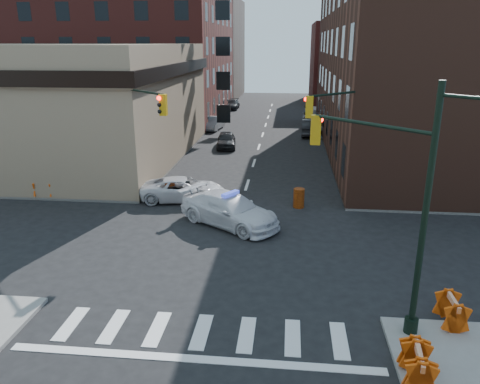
% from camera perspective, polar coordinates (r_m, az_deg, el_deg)
% --- Properties ---
extents(ground, '(140.00, 140.00, 0.00)m').
position_cam_1_polar(ground, '(22.05, -1.48, -6.68)').
color(ground, black).
rests_on(ground, ground).
extents(sidewalk_nw, '(34.00, 54.50, 0.15)m').
position_cam_1_polar(sidewalk_nw, '(59.26, -19.95, 7.95)').
color(sidewalk_nw, gray).
rests_on(sidewalk_nw, ground).
extents(sidewalk_ne, '(34.00, 54.50, 0.15)m').
position_cam_1_polar(sidewalk_ne, '(57.16, 26.95, 6.76)').
color(sidewalk_ne, gray).
rests_on(sidewalk_ne, ground).
extents(bank_building, '(22.00, 22.00, 9.00)m').
position_cam_1_polar(bank_building, '(41.62, -22.61, 10.07)').
color(bank_building, '#877359').
rests_on(bank_building, ground).
extents(apartment_block, '(25.00, 25.00, 24.00)m').
position_cam_1_polar(apartment_block, '(63.59, -14.32, 19.87)').
color(apartment_block, '#5C211D').
rests_on(apartment_block, ground).
extents(commercial_row_ne, '(14.00, 34.00, 14.00)m').
position_cam_1_polar(commercial_row_ne, '(43.69, 20.30, 13.94)').
color(commercial_row_ne, '#4B291E').
rests_on(commercial_row_ne, ground).
extents(filler_nw, '(20.00, 18.00, 16.00)m').
position_cam_1_polar(filler_nw, '(84.00, -7.16, 16.89)').
color(filler_nw, brown).
rests_on(filler_nw, ground).
extents(filler_ne, '(16.00, 16.00, 12.00)m').
position_cam_1_polar(filler_ne, '(78.78, 14.77, 14.96)').
color(filler_ne, '#5C211D').
rests_on(filler_ne, ground).
extents(signal_pole_se, '(5.40, 5.27, 8.00)m').
position_cam_1_polar(signal_pole_se, '(15.44, 18.36, -0.16)').
color(signal_pole_se, black).
rests_on(signal_pole_se, sidewalk_se).
extents(signal_pole_nw, '(3.58, 3.67, 8.00)m').
position_cam_1_polar(signal_pole_nw, '(27.05, -12.54, 7.16)').
color(signal_pole_nw, black).
rests_on(signal_pole_nw, sidewalk_nw).
extents(signal_pole_ne, '(3.67, 3.58, 8.00)m').
position_cam_1_polar(signal_pole_ne, '(25.89, 13.03, 6.67)').
color(signal_pole_ne, black).
rests_on(signal_pole_ne, sidewalk_ne).
extents(tree_ne_near, '(3.00, 3.00, 4.85)m').
position_cam_1_polar(tree_ne_near, '(46.49, 12.12, 10.44)').
color(tree_ne_near, black).
rests_on(tree_ne_near, sidewalk_ne).
extents(tree_ne_far, '(3.00, 3.00, 4.85)m').
position_cam_1_polar(tree_ne_far, '(54.41, 11.29, 11.51)').
color(tree_ne_far, black).
rests_on(tree_ne_far, sidewalk_ne).
extents(police_car, '(6.04, 5.09, 1.66)m').
position_cam_1_polar(police_car, '(24.33, -1.31, -2.17)').
color(police_car, white).
rests_on(police_car, ground).
extents(pickup, '(5.27, 2.88, 1.40)m').
position_cam_1_polar(pickup, '(28.32, -6.92, 0.34)').
color(pickup, silver).
rests_on(pickup, ground).
extents(parked_car_wnear, '(2.11, 4.31, 1.42)m').
position_cam_1_polar(parked_car_wnear, '(42.57, -1.69, 6.37)').
color(parked_car_wnear, black).
rests_on(parked_car_wnear, ground).
extents(parked_car_wfar, '(2.01, 4.40, 1.40)m').
position_cam_1_polar(parked_car_wfar, '(51.58, -3.23, 8.36)').
color(parked_car_wfar, gray).
rests_on(parked_car_wfar, ground).
extents(parked_car_wdeep, '(1.90, 4.62, 1.34)m').
position_cam_1_polar(parked_car_wdeep, '(67.88, -0.98, 10.63)').
color(parked_car_wdeep, black).
rests_on(parked_car_wdeep, ground).
extents(parked_car_enear, '(1.87, 4.98, 1.62)m').
position_cam_1_polar(parked_car_enear, '(48.86, 8.56, 7.79)').
color(parked_car_enear, black).
rests_on(parked_car_enear, ground).
extents(parked_car_efar, '(1.99, 4.67, 1.57)m').
position_cam_1_polar(parked_car_efar, '(57.56, 8.59, 9.26)').
color(parked_car_efar, '#9B9FA3').
rests_on(parked_car_efar, ground).
extents(pedestrian_a, '(0.79, 0.64, 1.86)m').
position_cam_1_polar(pedestrian_a, '(29.91, -17.47, 1.33)').
color(pedestrian_a, black).
rests_on(pedestrian_a, sidewalk_nw).
extents(pedestrian_b, '(0.95, 0.77, 1.86)m').
position_cam_1_polar(pedestrian_b, '(32.57, -16.36, 2.74)').
color(pedestrian_b, black).
rests_on(pedestrian_b, sidewalk_nw).
extents(pedestrian_c, '(1.13, 1.15, 1.94)m').
position_cam_1_polar(pedestrian_c, '(32.00, -19.41, 2.27)').
color(pedestrian_c, '#1D212C').
rests_on(pedestrian_c, sidewalk_nw).
extents(barrel_road, '(0.64, 0.64, 1.13)m').
position_cam_1_polar(barrel_road, '(27.18, 7.18, -0.73)').
color(barrel_road, '#E8430A').
rests_on(barrel_road, ground).
extents(barrel_bank, '(0.70, 0.70, 1.11)m').
position_cam_1_polar(barrel_bank, '(28.40, -8.46, 0.01)').
color(barrel_bank, red).
rests_on(barrel_bank, ground).
extents(barricade_se_a, '(0.66, 1.31, 0.98)m').
position_cam_1_polar(barricade_se_a, '(17.45, 24.38, -13.08)').
color(barricade_se_a, '#EA430B').
rests_on(barricade_se_a, sidewalk_se).
extents(barricade_se_b, '(0.76, 1.36, 0.98)m').
position_cam_1_polar(barricade_se_b, '(14.67, 20.72, -18.91)').
color(barricade_se_b, '#E53E0A').
rests_on(barricade_se_b, sidewalk_se).
extents(barricade_se_c, '(0.80, 1.37, 0.98)m').
position_cam_1_polar(barricade_se_c, '(14.52, 20.91, -19.37)').
color(barricade_se_c, '#D46A0A').
rests_on(barricade_se_c, sidewalk_se).
extents(barricade_nw_a, '(1.19, 0.70, 0.85)m').
position_cam_1_polar(barricade_nw_a, '(31.09, -14.49, 1.24)').
color(barricade_nw_a, red).
rests_on(barricade_nw_a, sidewalk_nw).
extents(barricade_nw_b, '(1.36, 0.74, 1.00)m').
position_cam_1_polar(barricade_nw_b, '(30.83, -22.68, 0.41)').
color(barricade_nw_b, red).
rests_on(barricade_nw_b, sidewalk_nw).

